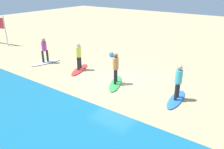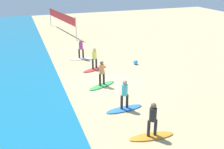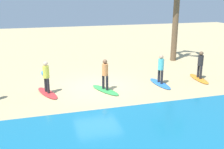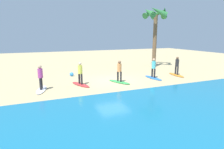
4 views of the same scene
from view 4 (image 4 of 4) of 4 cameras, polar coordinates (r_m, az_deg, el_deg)
ground_plane at (r=15.36m, az=0.17°, el=-2.00°), size 60.00×60.00×0.00m
surfboard_orange at (r=18.50m, az=18.75°, el=-0.12°), size 0.78×2.15×0.09m
surfer_orange at (r=18.33m, az=18.96°, el=2.92°), size 0.32×0.46×1.64m
surfboard_blue at (r=16.70m, az=12.26°, el=-0.99°), size 0.71×2.13×0.09m
surfer_blue at (r=16.52m, az=12.41°, el=2.37°), size 0.32×0.46×1.64m
surfboard_green at (r=14.93m, az=2.20°, el=-2.24°), size 1.36×2.15×0.09m
surfer_green at (r=14.72m, az=2.23°, el=1.51°), size 0.32×0.43×1.64m
surfboard_red at (r=14.35m, az=-9.40°, el=-2.97°), size 1.25×2.16×0.09m
surfer_red at (r=14.14m, az=-9.53°, el=0.92°), size 0.32×0.44×1.64m
surfboard_white at (r=13.68m, az=-20.42°, el=-4.31°), size 1.03×2.17×0.09m
surfer_white at (r=13.45m, az=-20.72°, el=-0.24°), size 0.32×0.45×1.64m
palm_tree at (r=22.59m, az=13.00°, el=16.09°), size 2.88×3.03×6.81m
beach_ball at (r=17.56m, az=-12.04°, el=0.08°), size 0.35×0.35×0.35m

